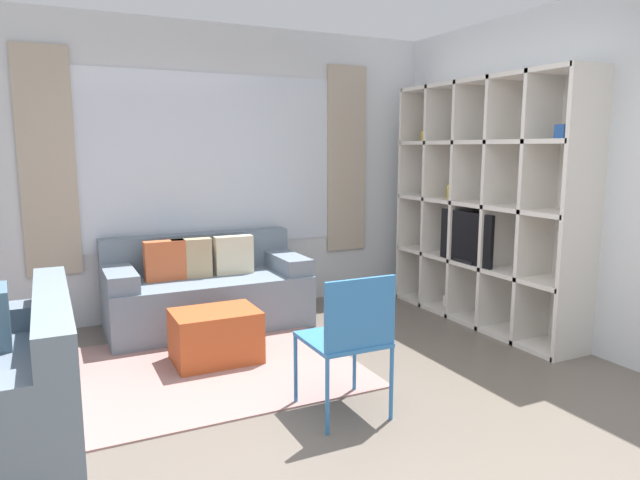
% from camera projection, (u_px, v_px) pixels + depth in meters
% --- Properties ---
extents(ground_plane, '(16.00, 16.00, 0.00)m').
position_uv_depth(ground_plane, '(366.00, 446.00, 3.04)').
color(ground_plane, '#665B51').
extents(wall_back, '(5.71, 0.11, 2.70)m').
position_uv_depth(wall_back, '(213.00, 171.00, 5.38)').
color(wall_back, silver).
rests_on(wall_back, ground_plane).
extents(wall_right, '(0.07, 4.06, 2.70)m').
position_uv_depth(wall_right, '(508.00, 173.00, 5.07)').
color(wall_right, silver).
rests_on(wall_right, ground_plane).
extents(area_rug, '(2.68, 1.69, 0.01)m').
position_uv_depth(area_rug, '(163.00, 376.00, 3.95)').
color(area_rug, gray).
rests_on(area_rug, ground_plane).
extents(shelving_unit, '(0.41, 2.11, 2.16)m').
position_uv_depth(shelving_unit, '(485.00, 205.00, 5.07)').
color(shelving_unit, silver).
rests_on(shelving_unit, ground_plane).
extents(couch_main, '(1.72, 0.83, 0.80)m').
position_uv_depth(couch_main, '(206.00, 291.00, 5.05)').
color(couch_main, slate).
rests_on(couch_main, ground_plane).
extents(ottoman, '(0.62, 0.45, 0.39)m').
position_uv_depth(ottoman, '(216.00, 336.00, 4.20)').
color(ottoman, '#B74C23').
rests_on(ottoman, ground_plane).
extents(folding_chair, '(0.44, 0.46, 0.86)m').
position_uv_depth(folding_chair, '(350.00, 333.00, 3.28)').
color(folding_chair, '#3375B7').
rests_on(folding_chair, ground_plane).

